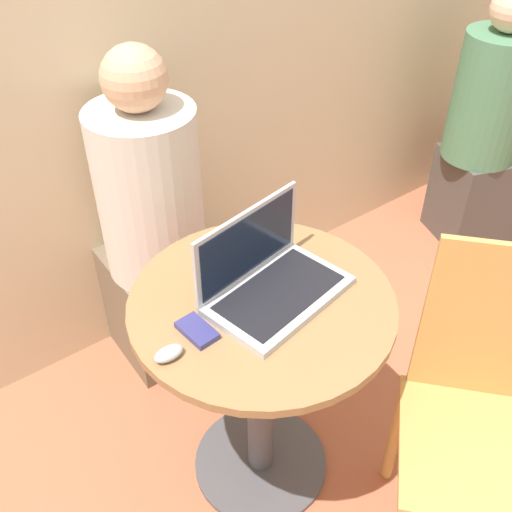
# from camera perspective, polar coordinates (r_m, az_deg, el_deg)

# --- Properties ---
(ground_plane) EXTENTS (12.00, 12.00, 0.00)m
(ground_plane) POSITION_cam_1_polar(r_m,az_deg,el_deg) (2.09, 0.44, -19.12)
(ground_plane) COLOR #B26042
(round_table) EXTENTS (0.68, 0.68, 0.74)m
(round_table) POSITION_cam_1_polar(r_m,az_deg,el_deg) (1.68, 0.52, -9.86)
(round_table) COLOR #4C4C51
(round_table) RESTS_ON ground_plane
(laptop) EXTENTS (0.39, 0.28, 0.22)m
(laptop) POSITION_cam_1_polar(r_m,az_deg,el_deg) (1.50, 1.25, -2.16)
(laptop) COLOR #B7B7BC
(laptop) RESTS_ON round_table
(cell_phone) EXTENTS (0.07, 0.11, 0.02)m
(cell_phone) POSITION_cam_1_polar(r_m,az_deg,el_deg) (1.43, -5.60, -7.12)
(cell_phone) COLOR navy
(cell_phone) RESTS_ON round_table
(computer_mouse) EXTENTS (0.07, 0.04, 0.03)m
(computer_mouse) POSITION_cam_1_polar(r_m,az_deg,el_deg) (1.38, -8.32, -9.16)
(computer_mouse) COLOR #B2B2B7
(computer_mouse) RESTS_ON round_table
(chair_empty) EXTENTS (0.56, 0.56, 0.96)m
(chair_empty) POSITION_cam_1_polar(r_m,az_deg,el_deg) (1.68, 20.66, -14.22)
(chair_empty) COLOR tan
(chair_empty) RESTS_ON ground_plane
(person_seated) EXTENTS (0.33, 0.52, 1.21)m
(person_seated) POSITION_cam_1_polar(r_m,az_deg,el_deg) (2.11, -10.13, 1.32)
(person_seated) COLOR brown
(person_seated) RESTS_ON ground_plane
(person_background) EXTENTS (0.52, 0.43, 1.16)m
(person_background) POSITION_cam_1_polar(r_m,az_deg,el_deg) (2.90, 21.31, 9.93)
(person_background) COLOR #4C4742
(person_background) RESTS_ON ground_plane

